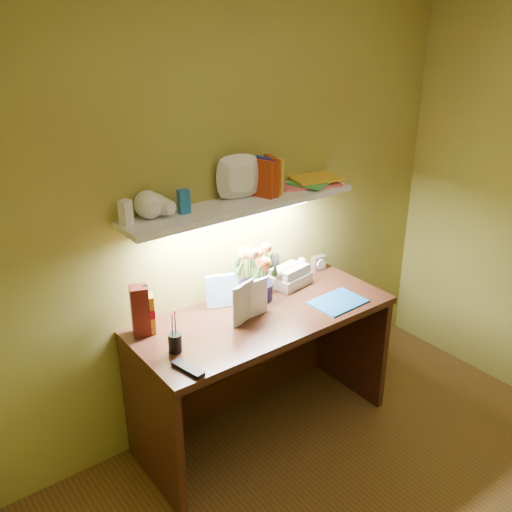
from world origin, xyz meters
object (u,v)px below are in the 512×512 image
(flower_bouquet, at_px, (256,271))
(telephone, at_px, (290,274))
(desk, at_px, (263,373))
(whisky_bottle, at_px, (147,309))
(desk_clock, at_px, (319,263))

(flower_bouquet, xyz_separation_m, telephone, (0.25, 0.02, -0.09))
(desk, bearing_deg, whisky_bottle, 161.30)
(telephone, relative_size, whisky_bottle, 0.86)
(flower_bouquet, relative_size, desk_clock, 3.68)
(desk_clock, bearing_deg, flower_bouquet, -171.04)
(telephone, bearing_deg, flower_bouquet, 175.04)
(desk, xyz_separation_m, desk_clock, (0.60, 0.23, 0.42))
(flower_bouquet, height_order, telephone, flower_bouquet)
(desk, bearing_deg, flower_bouquet, 65.41)
(desk_clock, relative_size, whisky_bottle, 0.34)
(telephone, distance_m, whisky_bottle, 0.90)
(flower_bouquet, height_order, desk_clock, flower_bouquet)
(desk, relative_size, whisky_bottle, 5.47)
(flower_bouquet, bearing_deg, desk, -114.59)
(desk, height_order, desk_clock, desk_clock)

